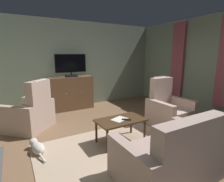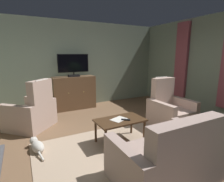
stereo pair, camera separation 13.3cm
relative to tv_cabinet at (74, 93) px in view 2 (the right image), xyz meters
The scene contains 14 objects.
ground_plane 2.69m from the tv_cabinet, 85.64° to the right, with size 6.54×6.48×0.04m, color brown.
wall_back 0.97m from the tv_cabinet, 60.12° to the left, with size 6.54×0.10×2.75m, color gray.
wall_right_with_window 4.26m from the tv_cabinet, 39.30° to the right, with size 0.10×6.48×2.75m, color gray.
curtain_panel_far 3.56m from the tv_cabinet, 24.02° to the right, with size 0.10×0.44×2.31m, color #A34C56.
rug_central 2.89m from the tv_cabinet, 92.60° to the right, with size 2.61×1.94×0.01m, color tan.
tv_cabinet is the anchor object (origin of this frame).
television 0.91m from the tv_cabinet, 90.00° to the right, with size 0.94×0.20×0.69m.
coffee_table 2.61m from the tv_cabinet, 86.23° to the right, with size 0.95×0.56×0.47m.
tv_remote 2.70m from the tv_cabinet, 84.76° to the right, with size 0.17×0.05×0.02m, color black.
folded_newspaper 2.59m from the tv_cabinet, 86.64° to the right, with size 0.30×0.22×0.01m, color silver.
sofa_floral 3.83m from the tv_cabinet, 87.05° to the right, with size 1.42×0.90×0.97m.
armchair_beside_cabinet 2.96m from the tv_cabinet, 56.55° to the right, with size 0.87×0.86×1.17m.
armchair_facing_sofa 1.66m from the tv_cabinet, 141.84° to the right, with size 1.24×1.25×1.17m.
cat 2.59m from the tv_cabinet, 120.83° to the right, with size 0.27×0.68×0.21m.
Camera 2 is at (-1.65, -2.72, 1.70)m, focal length 28.11 mm.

